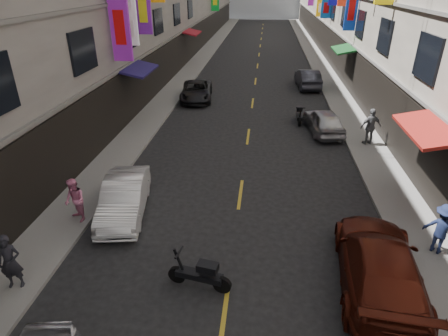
% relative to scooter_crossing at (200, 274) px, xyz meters
% --- Properties ---
extents(sidewalk_left, '(2.00, 90.00, 0.12)m').
position_rel_scooter_crossing_xyz_m(sidewalk_left, '(-5.25, 29.03, -0.38)').
color(sidewalk_left, slate).
rests_on(sidewalk_left, ground).
extents(sidewalk_right, '(2.00, 90.00, 0.12)m').
position_rel_scooter_crossing_xyz_m(sidewalk_right, '(6.75, 29.03, -0.38)').
color(sidewalk_right, slate).
rests_on(sidewalk_right, ground).
extents(street_awnings, '(13.99, 35.20, 0.41)m').
position_rel_scooter_crossing_xyz_m(street_awnings, '(-0.51, 13.03, 2.56)').
color(street_awnings, '#134724').
rests_on(street_awnings, ground).
extents(lane_markings, '(0.12, 80.20, 0.01)m').
position_rel_scooter_crossing_xyz_m(lane_markings, '(0.75, 26.03, -0.44)').
color(lane_markings, gold).
rests_on(lane_markings, ground).
extents(scooter_crossing, '(1.79, 0.63, 1.14)m').
position_rel_scooter_crossing_xyz_m(scooter_crossing, '(0.00, 0.00, 0.00)').
color(scooter_crossing, black).
rests_on(scooter_crossing, ground).
extents(scooter_far_right, '(0.50, 1.80, 1.14)m').
position_rel_scooter_crossing_xyz_m(scooter_far_right, '(3.57, 13.58, 0.00)').
color(scooter_far_right, black).
rests_on(scooter_far_right, ground).
extents(car_left_mid, '(2.03, 4.12, 1.30)m').
position_rel_scooter_crossing_xyz_m(car_left_mid, '(-3.25, 3.28, 0.21)').
color(car_left_mid, silver).
rests_on(car_left_mid, ground).
extents(car_left_far, '(2.49, 4.59, 1.22)m').
position_rel_scooter_crossing_xyz_m(car_left_far, '(-3.14, 17.39, 0.17)').
color(car_left_far, black).
rests_on(car_left_far, ground).
extents(car_right_near, '(2.55, 5.22, 1.46)m').
position_rel_scooter_crossing_xyz_m(car_right_near, '(4.75, 0.55, 0.29)').
color(car_right_near, '#4F180D').
rests_on(car_right_near, ground).
extents(car_right_mid, '(2.11, 4.03, 1.31)m').
position_rel_scooter_crossing_xyz_m(car_right_mid, '(4.75, 12.06, 0.21)').
color(car_right_mid, '#ABABB0').
rests_on(car_right_mid, ground).
extents(car_right_far, '(1.80, 4.31, 1.39)m').
position_rel_scooter_crossing_xyz_m(car_right_far, '(4.75, 21.54, 0.25)').
color(car_right_far, '#2A2A32').
rests_on(car_right_far, ground).
extents(pedestrian_lnear, '(0.70, 0.66, 1.61)m').
position_rel_scooter_crossing_xyz_m(pedestrian_lnear, '(-4.92, -0.59, 0.48)').
color(pedestrian_lnear, black).
rests_on(pedestrian_lnear, sidewalk_left).
extents(pedestrian_lfar, '(0.91, 0.88, 1.56)m').
position_rel_scooter_crossing_xyz_m(pedestrian_lfar, '(-4.65, 2.52, 0.46)').
color(pedestrian_lfar, pink).
rests_on(pedestrian_lfar, sidewalk_left).
extents(pedestrian_rnear, '(1.15, 1.10, 1.62)m').
position_rel_scooter_crossing_xyz_m(pedestrian_rnear, '(6.91, 2.12, 0.49)').
color(pedestrian_rnear, '#161F3E').
rests_on(pedestrian_rnear, sidewalk_right).
extents(pedestrian_rfar, '(1.21, 0.91, 1.82)m').
position_rel_scooter_crossing_xyz_m(pedestrian_rfar, '(6.77, 10.42, 0.59)').
color(pedestrian_rfar, '#5C5C5E').
rests_on(pedestrian_rfar, sidewalk_right).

